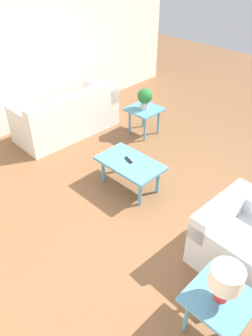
# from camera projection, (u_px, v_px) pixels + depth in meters

# --- Properties ---
(ground_plane) EXTENTS (14.00, 14.00, 0.00)m
(ground_plane) POSITION_uv_depth(u_px,v_px,m) (152.00, 194.00, 4.65)
(ground_plane) COLOR brown
(wall_right) EXTENTS (0.12, 7.20, 2.70)m
(wall_right) POSITION_uv_depth(u_px,v_px,m) (21.00, 52.00, 5.60)
(wall_right) COLOR silver
(wall_right) RESTS_ON ground_plane
(sofa) EXTENTS (0.86, 1.86, 0.83)m
(sofa) POSITION_uv_depth(u_px,v_px,m) (68.00, 117.00, 5.87)
(sofa) COLOR silver
(sofa) RESTS_ON ground_plane
(armchair) EXTENTS (0.83, 0.97, 0.69)m
(armchair) POSITION_uv_depth(u_px,v_px,m) (238.00, 240.00, 3.59)
(armchair) COLOR silver
(armchair) RESTS_ON ground_plane
(coffee_table) EXTENTS (0.92, 0.55, 0.44)m
(coffee_table) POSITION_uv_depth(u_px,v_px,m) (130.00, 165.00, 4.56)
(coffee_table) COLOR teal
(coffee_table) RESTS_ON ground_plane
(side_table_plant) EXTENTS (0.54, 0.54, 0.50)m
(side_table_plant) POSITION_uv_depth(u_px,v_px,m) (144.00, 112.00, 5.80)
(side_table_plant) COLOR teal
(side_table_plant) RESTS_ON ground_plane
(side_table_lamp) EXTENTS (0.54, 0.54, 0.50)m
(side_table_lamp) POSITION_uv_depth(u_px,v_px,m) (219.00, 303.00, 2.83)
(side_table_lamp) COLOR teal
(side_table_lamp) RESTS_ON ground_plane
(potted_plant) EXTENTS (0.26, 0.26, 0.37)m
(potted_plant) POSITION_uv_depth(u_px,v_px,m) (145.00, 97.00, 5.64)
(potted_plant) COLOR #B2ADA3
(potted_plant) RESTS_ON side_table_plant
(table_lamp) EXTENTS (0.28, 0.28, 0.38)m
(table_lamp) POSITION_uv_depth(u_px,v_px,m) (226.00, 279.00, 2.63)
(table_lamp) COLOR red
(table_lamp) RESTS_ON side_table_lamp
(remote_control) EXTENTS (0.16, 0.08, 0.02)m
(remote_control) POSITION_uv_depth(u_px,v_px,m) (129.00, 160.00, 4.55)
(remote_control) COLOR black
(remote_control) RESTS_ON coffee_table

